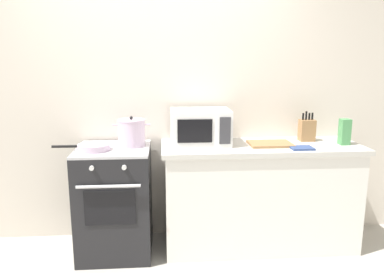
{
  "coord_description": "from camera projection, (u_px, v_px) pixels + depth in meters",
  "views": [
    {
      "loc": [
        0.07,
        -2.45,
        1.64
      ],
      "look_at": [
        0.3,
        0.6,
        1.0
      ],
      "focal_mm": 35.15,
      "sensor_mm": 36.0,
      "label": 1
    }
  ],
  "objects": [
    {
      "name": "back_wall",
      "position": [
        188.0,
        102.0,
        3.43
      ],
      "size": [
        4.4,
        0.1,
        2.5
      ],
      "primitive_type": "cube",
      "color": "silver",
      "rests_on": "ground_plane"
    },
    {
      "name": "lower_cabinet_right",
      "position": [
        259.0,
        198.0,
        3.3
      ],
      "size": [
        1.64,
        0.56,
        0.88
      ],
      "primitive_type": "cube",
      "color": "white",
      "rests_on": "ground_plane"
    },
    {
      "name": "countertop_right",
      "position": [
        261.0,
        147.0,
        3.21
      ],
      "size": [
        1.7,
        0.6,
        0.04
      ],
      "primitive_type": "cube",
      "color": "beige",
      "rests_on": "lower_cabinet_right"
    },
    {
      "name": "stove",
      "position": [
        115.0,
        200.0,
        3.18
      ],
      "size": [
        0.6,
        0.64,
        0.92
      ],
      "color": "black",
      "rests_on": "ground_plane"
    },
    {
      "name": "stock_pot",
      "position": [
        132.0,
        133.0,
        3.14
      ],
      "size": [
        0.31,
        0.23,
        0.25
      ],
      "color": "silver",
      "rests_on": "stove"
    },
    {
      "name": "frying_pan",
      "position": [
        93.0,
        147.0,
        3.0
      ],
      "size": [
        0.46,
        0.26,
        0.05
      ],
      "color": "silver",
      "rests_on": "stove"
    },
    {
      "name": "microwave",
      "position": [
        200.0,
        127.0,
        3.19
      ],
      "size": [
        0.5,
        0.37,
        0.3
      ],
      "color": "white",
      "rests_on": "countertop_right"
    },
    {
      "name": "cutting_board",
      "position": [
        270.0,
        144.0,
        3.19
      ],
      "size": [
        0.36,
        0.26,
        0.02
      ],
      "primitive_type": "cube",
      "color": "#997047",
      "rests_on": "countertop_right"
    },
    {
      "name": "knife_block",
      "position": [
        307.0,
        130.0,
        3.34
      ],
      "size": [
        0.13,
        0.1,
        0.27
      ],
      "color": "#997047",
      "rests_on": "countertop_right"
    },
    {
      "name": "pasta_box",
      "position": [
        345.0,
        132.0,
        3.19
      ],
      "size": [
        0.08,
        0.08,
        0.22
      ],
      "primitive_type": "cube",
      "color": "#4C9356",
      "rests_on": "countertop_right"
    },
    {
      "name": "oven_mitt",
      "position": [
        302.0,
        148.0,
        3.05
      ],
      "size": [
        0.18,
        0.14,
        0.02
      ],
      "primitive_type": "cube",
      "color": "#33477A",
      "rests_on": "countertop_right"
    }
  ]
}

